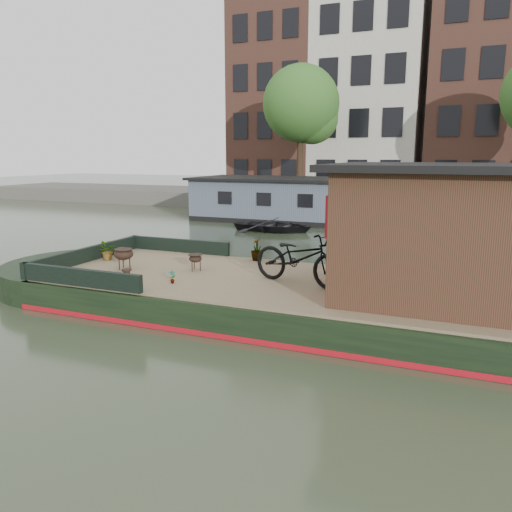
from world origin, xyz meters
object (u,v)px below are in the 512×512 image
at_px(brazier_front, 124,259).
at_px(dinghy, 274,223).
at_px(cabin, 442,231).
at_px(bicycle, 299,258).
at_px(brazier_rear, 195,262).

relative_size(brazier_front, dinghy, 0.14).
bearing_deg(dinghy, cabin, -144.85).
relative_size(bicycle, brazier_rear, 5.55).
relative_size(cabin, dinghy, 1.18).
relative_size(brazier_front, brazier_rear, 1.23).
bearing_deg(brazier_front, brazier_rear, 16.02).
distance_m(cabin, brazier_rear, 5.27).
distance_m(bicycle, dinghy, 11.52).
height_order(bicycle, dinghy, bicycle).
bearing_deg(brazier_front, bicycle, 2.67).
bearing_deg(bicycle, brazier_front, 108.25).
relative_size(bicycle, brazier_front, 4.52).
bearing_deg(cabin, dinghy, 124.27).
bearing_deg(brazier_rear, dinghy, 100.70).
bearing_deg(dinghy, brazier_rear, -168.41).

